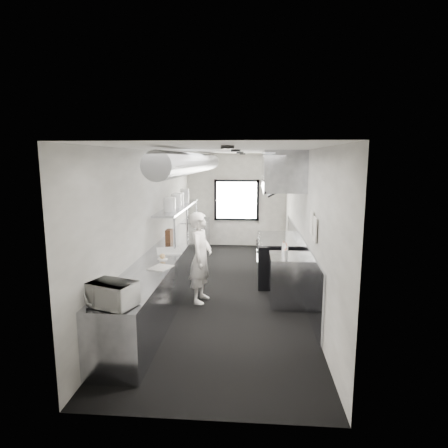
% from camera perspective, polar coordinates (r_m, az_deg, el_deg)
% --- Properties ---
extents(floor, '(3.00, 8.00, 0.01)m').
position_cam_1_polar(floor, '(7.91, 0.54, -9.69)').
color(floor, black).
rests_on(floor, ground).
extents(ceiling, '(3.00, 8.00, 0.01)m').
position_cam_1_polar(ceiling, '(7.46, 0.57, 11.03)').
color(ceiling, silver).
rests_on(ceiling, wall_back).
extents(wall_back, '(3.00, 0.02, 2.80)m').
position_cam_1_polar(wall_back, '(11.52, 1.90, 3.61)').
color(wall_back, silver).
rests_on(wall_back, floor).
extents(wall_front, '(3.00, 0.02, 2.80)m').
position_cam_1_polar(wall_front, '(3.69, -3.72, -9.81)').
color(wall_front, silver).
rests_on(wall_front, floor).
extents(wall_left, '(0.02, 8.00, 2.80)m').
position_cam_1_polar(wall_left, '(7.81, -10.50, 0.50)').
color(wall_left, silver).
rests_on(wall_left, floor).
extents(wall_right, '(0.02, 8.00, 2.80)m').
position_cam_1_polar(wall_right, '(7.61, 11.89, 0.22)').
color(wall_right, silver).
rests_on(wall_right, floor).
extents(wall_cladding, '(0.03, 5.50, 1.10)m').
position_cam_1_polar(wall_cladding, '(8.08, 11.27, -5.38)').
color(wall_cladding, gray).
rests_on(wall_cladding, wall_right).
extents(hvac_duct, '(0.40, 6.40, 0.40)m').
position_cam_1_polar(hvac_duct, '(7.94, -4.35, 9.13)').
color(hvac_duct, gray).
rests_on(hvac_duct, ceiling).
extents(service_window, '(1.36, 0.05, 1.25)m').
position_cam_1_polar(service_window, '(11.49, 1.90, 3.59)').
color(service_window, white).
rests_on(service_window, wall_back).
extents(exhaust_hood, '(0.81, 2.20, 0.88)m').
position_cam_1_polar(exhaust_hood, '(8.17, 8.68, 7.94)').
color(exhaust_hood, gray).
rests_on(exhaust_hood, ceiling).
extents(prep_counter, '(0.70, 6.00, 0.90)m').
position_cam_1_polar(prep_counter, '(7.46, -8.64, -7.37)').
color(prep_counter, gray).
rests_on(prep_counter, floor).
extents(pass_shelf, '(0.45, 3.00, 0.68)m').
position_cam_1_polar(pass_shelf, '(8.68, -6.87, 2.42)').
color(pass_shelf, gray).
rests_on(pass_shelf, prep_counter).
extents(range, '(0.88, 1.60, 0.94)m').
position_cam_1_polar(range, '(8.44, 7.94, -5.19)').
color(range, black).
rests_on(range, floor).
extents(bottle_station, '(0.65, 0.80, 0.90)m').
position_cam_1_polar(bottle_station, '(7.12, 9.52, -8.25)').
color(bottle_station, gray).
rests_on(bottle_station, floor).
extents(far_work_table, '(0.70, 1.20, 0.90)m').
position_cam_1_polar(far_work_table, '(10.99, -4.31, -1.72)').
color(far_work_table, gray).
rests_on(far_work_table, floor).
extents(notice_sheet_a, '(0.02, 0.28, 0.38)m').
position_cam_1_polar(notice_sheet_a, '(6.40, 13.05, 0.20)').
color(notice_sheet_a, white).
rests_on(notice_sheet_a, wall_right).
extents(notice_sheet_b, '(0.02, 0.28, 0.38)m').
position_cam_1_polar(notice_sheet_b, '(6.07, 13.52, -0.81)').
color(notice_sheet_b, white).
rests_on(notice_sheet_b, wall_right).
extents(line_cook, '(0.50, 0.67, 1.68)m').
position_cam_1_polar(line_cook, '(7.03, -3.52, -5.04)').
color(line_cook, white).
rests_on(line_cook, floor).
extents(microwave, '(0.60, 0.52, 0.30)m').
position_cam_1_polar(microwave, '(4.77, -16.44, -10.09)').
color(microwave, silver).
rests_on(microwave, prep_counter).
extents(deli_tub_a, '(0.16, 0.16, 0.09)m').
position_cam_1_polar(deli_tub_a, '(5.48, -15.00, -8.55)').
color(deli_tub_a, '#AEB6A8').
rests_on(deli_tub_a, prep_counter).
extents(deli_tub_b, '(0.16, 0.16, 0.09)m').
position_cam_1_polar(deli_tub_b, '(5.44, -15.73, -8.72)').
color(deli_tub_b, '#AEB6A8').
rests_on(deli_tub_b, prep_counter).
extents(newspaper, '(0.40, 0.45, 0.01)m').
position_cam_1_polar(newspaper, '(6.24, -9.48, -6.47)').
color(newspaper, silver).
rests_on(newspaper, prep_counter).
extents(small_plate, '(0.23, 0.23, 0.02)m').
position_cam_1_polar(small_plate, '(6.73, -9.24, -5.25)').
color(small_plate, white).
rests_on(small_plate, prep_counter).
extents(pastry, '(0.09, 0.09, 0.09)m').
position_cam_1_polar(pastry, '(6.71, -9.25, -4.80)').
color(pastry, '#E0B475').
rests_on(pastry, small_plate).
extents(cutting_board, '(0.59, 0.69, 0.02)m').
position_cam_1_polar(cutting_board, '(7.29, -8.31, -4.03)').
color(cutting_board, silver).
rests_on(cutting_board, prep_counter).
extents(knife_block, '(0.12, 0.25, 0.27)m').
position_cam_1_polar(knife_block, '(8.09, -8.27, -1.76)').
color(knife_block, brown).
rests_on(knife_block, prep_counter).
extents(plate_stack_a, '(0.32, 0.32, 0.29)m').
position_cam_1_polar(plate_stack_a, '(7.88, -8.18, 2.96)').
color(plate_stack_a, white).
rests_on(plate_stack_a, pass_shelf).
extents(plate_stack_b, '(0.28, 0.28, 0.30)m').
position_cam_1_polar(plate_stack_b, '(8.51, -7.20, 3.51)').
color(plate_stack_b, white).
rests_on(plate_stack_b, pass_shelf).
extents(plate_stack_c, '(0.22, 0.22, 0.30)m').
position_cam_1_polar(plate_stack_c, '(8.72, -6.78, 3.69)').
color(plate_stack_c, white).
rests_on(plate_stack_c, pass_shelf).
extents(plate_stack_d, '(0.26, 0.26, 0.34)m').
position_cam_1_polar(plate_stack_d, '(9.40, -5.95, 4.25)').
color(plate_stack_d, white).
rests_on(plate_stack_d, pass_shelf).
extents(squeeze_bottle_a, '(0.07, 0.07, 0.18)m').
position_cam_1_polar(squeeze_bottle_a, '(6.67, 9.17, -4.65)').
color(squeeze_bottle_a, silver).
rests_on(squeeze_bottle_a, bottle_station).
extents(squeeze_bottle_b, '(0.06, 0.06, 0.16)m').
position_cam_1_polar(squeeze_bottle_b, '(6.82, 9.36, -4.42)').
color(squeeze_bottle_b, silver).
rests_on(squeeze_bottle_b, bottle_station).
extents(squeeze_bottle_c, '(0.07, 0.07, 0.18)m').
position_cam_1_polar(squeeze_bottle_c, '(7.01, 9.37, -3.96)').
color(squeeze_bottle_c, silver).
rests_on(squeeze_bottle_c, bottle_station).
extents(squeeze_bottle_d, '(0.07, 0.07, 0.18)m').
position_cam_1_polar(squeeze_bottle_d, '(7.12, 9.31, -3.72)').
color(squeeze_bottle_d, silver).
rests_on(squeeze_bottle_d, bottle_station).
extents(squeeze_bottle_e, '(0.07, 0.07, 0.19)m').
position_cam_1_polar(squeeze_bottle_e, '(7.21, 8.96, -3.52)').
color(squeeze_bottle_e, silver).
rests_on(squeeze_bottle_e, bottle_station).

